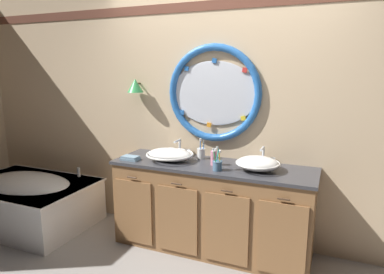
% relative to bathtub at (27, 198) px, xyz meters
% --- Properties ---
extents(ground_plane, '(14.00, 14.00, 0.00)m').
position_rel_bathtub_xyz_m(ground_plane, '(2.10, 0.02, -0.30)').
color(ground_plane, gray).
extents(back_wall_assembly, '(6.40, 0.26, 2.60)m').
position_rel_bathtub_xyz_m(back_wall_assembly, '(2.09, 0.61, 1.02)').
color(back_wall_assembly, '#D6B78E').
rests_on(back_wall_assembly, ground_plane).
extents(vanity_counter, '(1.91, 0.60, 0.85)m').
position_rel_bathtub_xyz_m(vanity_counter, '(2.10, 0.29, 0.13)').
color(vanity_counter, olive).
rests_on(vanity_counter, ground_plane).
extents(bathtub, '(1.46, 0.98, 0.59)m').
position_rel_bathtub_xyz_m(bathtub, '(0.00, 0.00, 0.00)').
color(bathtub, white).
rests_on(bathtub, ground_plane).
extents(sink_basin_left, '(0.47, 0.47, 0.12)m').
position_rel_bathtub_xyz_m(sink_basin_left, '(1.67, 0.27, 0.62)').
color(sink_basin_left, white).
rests_on(sink_basin_left, vanity_counter).
extents(sink_basin_right, '(0.39, 0.39, 0.13)m').
position_rel_bathtub_xyz_m(sink_basin_right, '(2.53, 0.27, 0.62)').
color(sink_basin_right, white).
rests_on(sink_basin_right, vanity_counter).
extents(faucet_set_left, '(0.24, 0.15, 0.17)m').
position_rel_bathtub_xyz_m(faucet_set_left, '(1.67, 0.49, 0.63)').
color(faucet_set_left, silver).
rests_on(faucet_set_left, vanity_counter).
extents(faucet_set_right, '(0.23, 0.15, 0.17)m').
position_rel_bathtub_xyz_m(faucet_set_right, '(2.53, 0.49, 0.62)').
color(faucet_set_right, silver).
rests_on(faucet_set_right, vanity_counter).
extents(toothbrush_holder_left, '(0.09, 0.09, 0.21)m').
position_rel_bathtub_xyz_m(toothbrush_holder_left, '(1.93, 0.44, 0.62)').
color(toothbrush_holder_left, white).
rests_on(toothbrush_holder_left, vanity_counter).
extents(toothbrush_holder_right, '(0.09, 0.09, 0.22)m').
position_rel_bathtub_xyz_m(toothbrush_holder_right, '(2.21, 0.13, 0.61)').
color(toothbrush_holder_right, slate).
rests_on(toothbrush_holder_right, vanity_counter).
extents(soap_dispenser, '(0.06, 0.06, 0.16)m').
position_rel_bathtub_xyz_m(soap_dispenser, '(2.12, 0.27, 0.63)').
color(soap_dispenser, pink).
rests_on(soap_dispenser, vanity_counter).
extents(folded_hand_towel, '(0.18, 0.11, 0.04)m').
position_rel_bathtub_xyz_m(folded_hand_towel, '(1.31, 0.13, 0.58)').
color(folded_hand_towel, '#7593A8').
rests_on(folded_hand_towel, vanity_counter).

